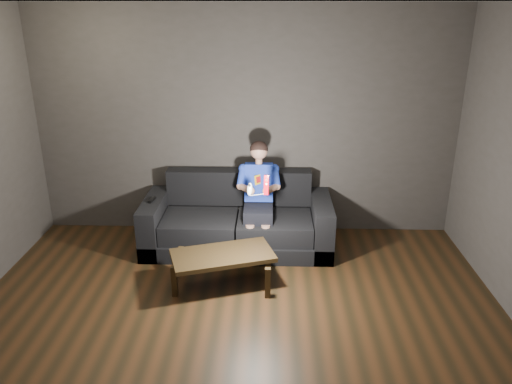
{
  "coord_description": "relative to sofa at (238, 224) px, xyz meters",
  "views": [
    {
      "loc": [
        0.29,
        -3.28,
        2.7
      ],
      "look_at": [
        0.15,
        1.55,
        0.85
      ],
      "focal_mm": 35.0,
      "sensor_mm": 36.0,
      "label": 1
    }
  ],
  "objects": [
    {
      "name": "child",
      "position": [
        0.24,
        -0.05,
        0.46
      ],
      "size": [
        0.48,
        0.59,
        1.19
      ],
      "color": "black",
      "rests_on": "sofa"
    },
    {
      "name": "ceiling",
      "position": [
        0.08,
        -2.0,
        2.43
      ],
      "size": [
        5.0,
        5.0,
        0.02
      ],
      "primitive_type": "cube",
      "color": "silver",
      "rests_on": "back_wall"
    },
    {
      "name": "nunchuk_white",
      "position": [
        0.16,
        -0.5,
        0.63
      ],
      "size": [
        0.08,
        0.1,
        0.14
      ],
      "color": "white",
      "rests_on": "child"
    },
    {
      "name": "coffee_table",
      "position": [
        -0.09,
        -0.89,
        0.04
      ],
      "size": [
        1.1,
        0.78,
        0.36
      ],
      "color": "black",
      "rests_on": "floor"
    },
    {
      "name": "floor",
      "position": [
        0.08,
        -2.0,
        -0.27
      ],
      "size": [
        5.0,
        5.0,
        0.0
      ],
      "primitive_type": "plane",
      "color": "black",
      "rests_on": "ground"
    },
    {
      "name": "wii_remote_red",
      "position": [
        0.33,
        -0.51,
        0.68
      ],
      "size": [
        0.06,
        0.08,
        0.21
      ],
      "color": "red",
      "rests_on": "child"
    },
    {
      "name": "wii_remote_black",
      "position": [
        -0.97,
        -0.08,
        0.33
      ],
      "size": [
        0.06,
        0.16,
        0.03
      ],
      "color": "black",
      "rests_on": "sofa"
    },
    {
      "name": "back_wall",
      "position": [
        0.08,
        0.5,
        1.08
      ],
      "size": [
        5.0,
        0.04,
        2.7
      ],
      "primitive_type": "cube",
      "color": "#3A3633",
      "rests_on": "ground"
    },
    {
      "name": "sofa",
      "position": [
        0.0,
        0.0,
        0.0
      ],
      "size": [
        2.14,
        0.93,
        0.83
      ],
      "color": "black",
      "rests_on": "floor"
    }
  ]
}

